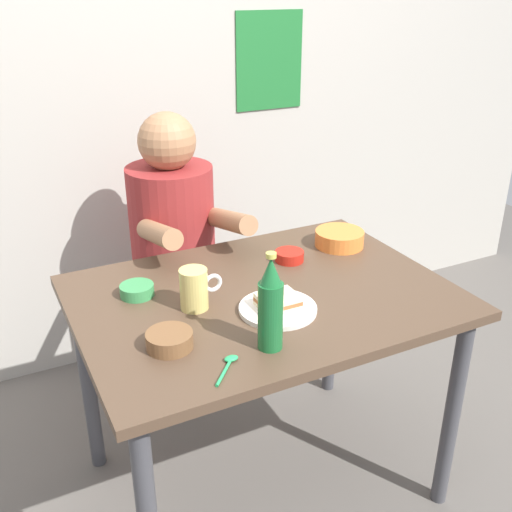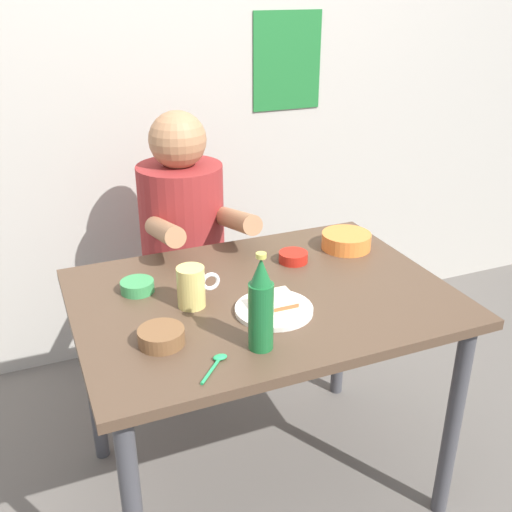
{
  "view_description": "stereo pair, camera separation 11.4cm",
  "coord_description": "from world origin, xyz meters",
  "px_view_note": "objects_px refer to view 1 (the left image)",
  "views": [
    {
      "loc": [
        -0.73,
        -1.39,
        1.58
      ],
      "look_at": [
        0.0,
        0.05,
        0.84
      ],
      "focal_mm": 41.95,
      "sensor_mm": 36.0,
      "label": 1
    },
    {
      "loc": [
        -0.62,
        -1.44,
        1.58
      ],
      "look_at": [
        0.0,
        0.05,
        0.84
      ],
      "focal_mm": 41.95,
      "sensor_mm": 36.0,
      "label": 2
    }
  ],
  "objects_px": {
    "beer_mug": "(195,289)",
    "sandwich": "(278,301)",
    "person_seated": "(173,221)",
    "plate_orange": "(278,309)",
    "dining_table": "(263,320)",
    "dip_bowl_green": "(137,290)",
    "stool": "(178,315)",
    "beer_bottle": "(271,306)"
  },
  "relations": [
    {
      "from": "person_seated",
      "to": "beer_mug",
      "type": "xyz_separation_m",
      "value": [
        -0.15,
        -0.61,
        0.03
      ]
    },
    {
      "from": "person_seated",
      "to": "sandwich",
      "type": "relative_size",
      "value": 6.54
    },
    {
      "from": "stool",
      "to": "beer_mug",
      "type": "distance_m",
      "value": 0.78
    },
    {
      "from": "sandwich",
      "to": "beer_mug",
      "type": "bearing_deg",
      "value": 148.46
    },
    {
      "from": "person_seated",
      "to": "dip_bowl_green",
      "type": "relative_size",
      "value": 7.2
    },
    {
      "from": "plate_orange",
      "to": "beer_bottle",
      "type": "height_order",
      "value": "beer_bottle"
    },
    {
      "from": "dip_bowl_green",
      "to": "stool",
      "type": "bearing_deg",
      "value": 59.91
    },
    {
      "from": "stool",
      "to": "person_seated",
      "type": "distance_m",
      "value": 0.42
    },
    {
      "from": "stool",
      "to": "beer_mug",
      "type": "xyz_separation_m",
      "value": [
        -0.15,
        -0.62,
        0.45
      ]
    },
    {
      "from": "person_seated",
      "to": "plate_orange",
      "type": "xyz_separation_m",
      "value": [
        0.05,
        -0.73,
        -0.02
      ]
    },
    {
      "from": "dining_table",
      "to": "stool",
      "type": "distance_m",
      "value": 0.7
    },
    {
      "from": "stool",
      "to": "dip_bowl_green",
      "type": "relative_size",
      "value": 4.5
    },
    {
      "from": "stool",
      "to": "beer_bottle",
      "type": "height_order",
      "value": "beer_bottle"
    },
    {
      "from": "person_seated",
      "to": "plate_orange",
      "type": "bearing_deg",
      "value": -86.13
    },
    {
      "from": "sandwich",
      "to": "plate_orange",
      "type": "bearing_deg",
      "value": 180.0
    },
    {
      "from": "plate_orange",
      "to": "stool",
      "type": "bearing_deg",
      "value": 93.82
    },
    {
      "from": "dining_table",
      "to": "stool",
      "type": "xyz_separation_m",
      "value": [
        -0.06,
        0.63,
        -0.3
      ]
    },
    {
      "from": "stool",
      "to": "dip_bowl_green",
      "type": "bearing_deg",
      "value": -120.09
    },
    {
      "from": "dining_table",
      "to": "person_seated",
      "type": "height_order",
      "value": "person_seated"
    },
    {
      "from": "person_seated",
      "to": "beer_mug",
      "type": "relative_size",
      "value": 5.71
    },
    {
      "from": "person_seated",
      "to": "beer_bottle",
      "type": "relative_size",
      "value": 2.75
    },
    {
      "from": "dip_bowl_green",
      "to": "plate_orange",
      "type": "bearing_deg",
      "value": -39.16
    },
    {
      "from": "sandwich",
      "to": "beer_mug",
      "type": "height_order",
      "value": "beer_mug"
    },
    {
      "from": "beer_mug",
      "to": "beer_bottle",
      "type": "distance_m",
      "value": 0.29
    },
    {
      "from": "person_seated",
      "to": "beer_mug",
      "type": "height_order",
      "value": "person_seated"
    },
    {
      "from": "stool",
      "to": "plate_orange",
      "type": "distance_m",
      "value": 0.85
    },
    {
      "from": "dining_table",
      "to": "sandwich",
      "type": "distance_m",
      "value": 0.17
    },
    {
      "from": "stool",
      "to": "person_seated",
      "type": "height_order",
      "value": "person_seated"
    },
    {
      "from": "stool",
      "to": "person_seated",
      "type": "relative_size",
      "value": 0.63
    },
    {
      "from": "stool",
      "to": "beer_bottle",
      "type": "xyz_separation_m",
      "value": [
        -0.05,
        -0.89,
        0.51
      ]
    },
    {
      "from": "dining_table",
      "to": "dip_bowl_green",
      "type": "distance_m",
      "value": 0.39
    },
    {
      "from": "dip_bowl_green",
      "to": "dining_table",
      "type": "bearing_deg",
      "value": -24.02
    },
    {
      "from": "dining_table",
      "to": "beer_bottle",
      "type": "xyz_separation_m",
      "value": [
        -0.12,
        -0.26,
        0.21
      ]
    },
    {
      "from": "stool",
      "to": "plate_orange",
      "type": "xyz_separation_m",
      "value": [
        0.05,
        -0.74,
        0.4
      ]
    },
    {
      "from": "stool",
      "to": "dip_bowl_green",
      "type": "height_order",
      "value": "dip_bowl_green"
    },
    {
      "from": "plate_orange",
      "to": "sandwich",
      "type": "xyz_separation_m",
      "value": [
        0.0,
        0.0,
        0.02
      ]
    },
    {
      "from": "plate_orange",
      "to": "beer_mug",
      "type": "relative_size",
      "value": 1.75
    },
    {
      "from": "dining_table",
      "to": "plate_orange",
      "type": "relative_size",
      "value": 5.0
    },
    {
      "from": "beer_mug",
      "to": "sandwich",
      "type": "bearing_deg",
      "value": -31.54
    },
    {
      "from": "dining_table",
      "to": "dip_bowl_green",
      "type": "relative_size",
      "value": 11.0
    },
    {
      "from": "person_seated",
      "to": "sandwich",
      "type": "xyz_separation_m",
      "value": [
        0.05,
        -0.73,
        0.01
      ]
    },
    {
      "from": "person_seated",
      "to": "beer_mug",
      "type": "bearing_deg",
      "value": -103.78
    }
  ]
}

